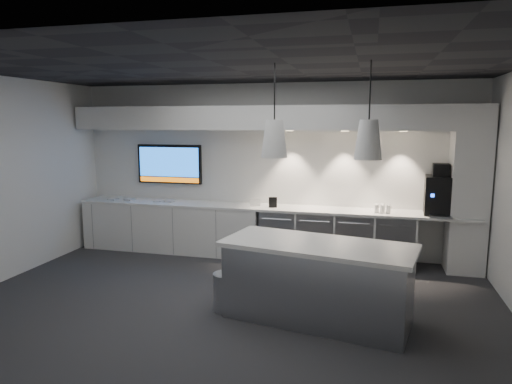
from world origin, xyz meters
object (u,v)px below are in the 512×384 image
(bin, at_px, (226,292))
(coffee_machine, at_px, (439,193))
(wall_tv, at_px, (170,164))
(island, at_px, (317,281))

(bin, bearing_deg, coffee_machine, 40.42)
(wall_tv, height_order, bin, wall_tv)
(island, height_order, coffee_machine, coffee_machine)
(wall_tv, relative_size, coffee_machine, 1.56)
(coffee_machine, bearing_deg, wall_tv, -179.26)
(island, xyz_separation_m, coffee_machine, (1.62, 2.35, 0.75))
(wall_tv, xyz_separation_m, island, (3.07, -2.59, -1.08))
(wall_tv, height_order, coffee_machine, wall_tv)
(island, bearing_deg, coffee_machine, 66.24)
(island, xyz_separation_m, bin, (-1.13, 0.00, -0.24))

